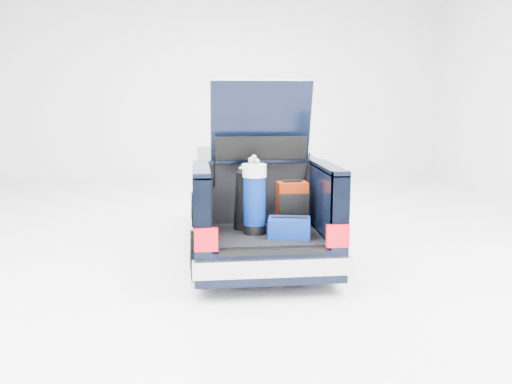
{
  "coord_description": "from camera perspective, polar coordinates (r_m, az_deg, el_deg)",
  "views": [
    {
      "loc": [
        -0.85,
        -7.93,
        2.27
      ],
      "look_at": [
        0.0,
        -0.5,
        0.94
      ],
      "focal_mm": 38.0,
      "sensor_mm": 36.0,
      "label": 1
    }
  ],
  "objects": [
    {
      "name": "ground",
      "position": [
        8.29,
        -0.39,
        -5.84
      ],
      "size": [
        14.0,
        14.0,
        0.0
      ],
      "primitive_type": "plane",
      "color": "white",
      "rests_on": "ground"
    },
    {
      "name": "car",
      "position": [
        8.24,
        -0.48,
        -1.13
      ],
      "size": [
        1.87,
        4.65,
        2.47
      ],
      "color": "black",
      "rests_on": "ground"
    },
    {
      "name": "red_suitcase",
      "position": [
        6.95,
        3.84,
        -1.39
      ],
      "size": [
        0.39,
        0.25,
        0.62
      ],
      "rotation": [
        0.0,
        0.0,
        0.02
      ],
      "color": "#711B03",
      "rests_on": "car"
    },
    {
      "name": "black_golf_bag",
      "position": [
        6.82,
        -1.27,
        -0.88
      ],
      "size": [
        0.34,
        0.39,
        0.84
      ],
      "rotation": [
        0.0,
        0.0,
        0.41
      ],
      "color": "black",
      "rests_on": "car"
    },
    {
      "name": "blue_golf_bag",
      "position": [
        6.62,
        -0.17,
        -0.65
      ],
      "size": [
        0.33,
        0.33,
        0.98
      ],
      "rotation": [
        0.0,
        0.0,
        -0.15
      ],
      "color": "black",
      "rests_on": "car"
    },
    {
      "name": "blue_duffel",
      "position": [
        6.51,
        3.52,
        -3.76
      ],
      "size": [
        0.55,
        0.42,
        0.26
      ],
      "rotation": [
        0.0,
        0.0,
        -0.2
      ],
      "color": "navy",
      "rests_on": "car"
    }
  ]
}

